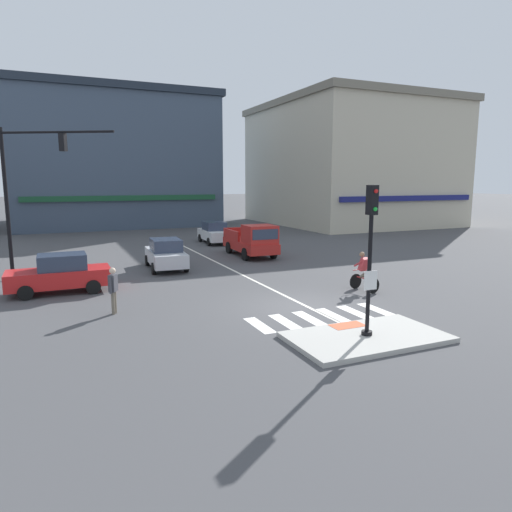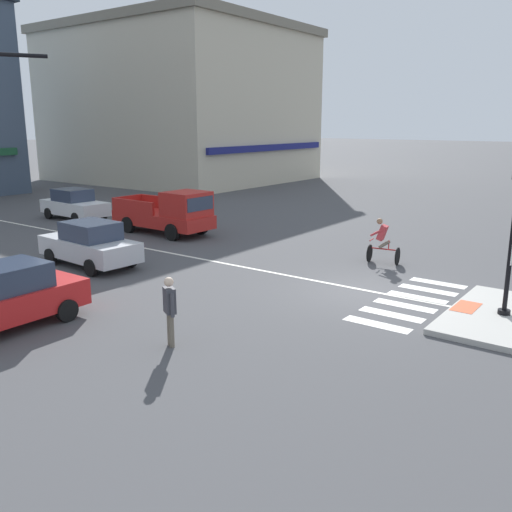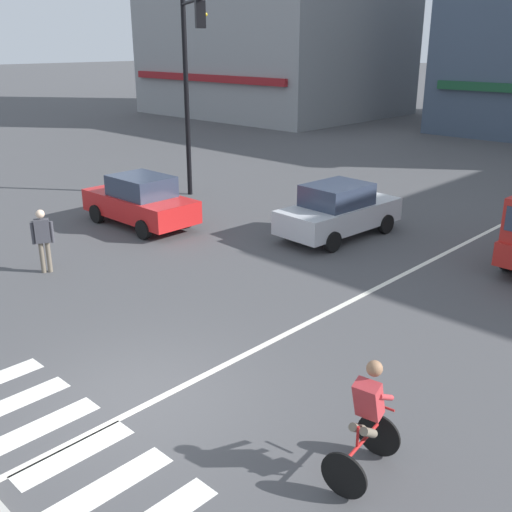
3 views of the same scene
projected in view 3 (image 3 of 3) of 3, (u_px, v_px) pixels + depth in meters
ground_plane at (138, 400)px, 9.93m from camera, size 300.00×300.00×0.00m
crosswalk_stripe_b at (15, 402)px, 9.87m from camera, size 0.44×1.80×0.01m
crosswalk_stripe_c at (42, 426)px, 9.25m from camera, size 0.44×1.80×0.01m
crosswalk_stripe_d at (74, 453)px, 8.64m from camera, size 0.44×1.80×0.01m
crosswalk_stripe_e at (111, 485)px, 8.03m from camera, size 0.44×1.80×0.01m
lane_centre_line at (440, 256)px, 16.57m from camera, size 0.14×28.00×0.01m
traffic_light_mast at (191, 71)px, 20.80m from camera, size 4.80×2.79×7.11m
car_red_cross_left at (140, 201)px, 19.10m from camera, size 4.11×1.87×1.64m
car_silver_westbound_far at (339, 210)px, 18.01m from camera, size 2.02×4.19×1.64m
cyclist at (367, 418)px, 7.99m from camera, size 0.81×1.17×1.68m
pedestrian_at_curb_left at (43, 236)px, 15.10m from camera, size 0.37×0.49×1.67m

